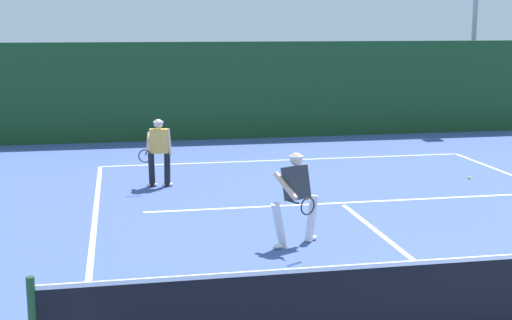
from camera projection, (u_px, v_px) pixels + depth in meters
name	position (u px, v px, depth m)	size (l,w,h in m)	color
court_line_baseline_far	(286.00, 160.00, 19.54)	(9.92, 0.10, 0.01)	white
court_line_service	(341.00, 203.00, 14.84)	(8.09, 0.10, 0.01)	white
court_line_centre	(405.00, 253.00, 11.56)	(0.10, 6.40, 0.01)	white
player_near	(296.00, 195.00, 11.86)	(0.96, 1.02, 1.57)	silver
player_far	(159.00, 150.00, 16.18)	(0.79, 0.88, 1.55)	black
tennis_ball	(469.00, 178.00, 17.12)	(0.07, 0.07, 0.07)	#D1E033
back_fence_windscreen	(258.00, 90.00, 23.11)	(21.83, 0.12, 3.10)	#1B4321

